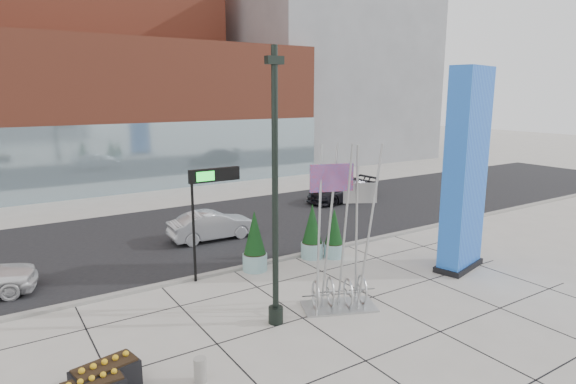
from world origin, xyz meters
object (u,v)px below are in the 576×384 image
public_art_sculpture (340,266)px  concrete_bollard (200,370)px  blue_pylon (465,175)px  lamp_post (275,217)px  car_silver_mid (212,226)px  overhead_street_sign (210,185)px

public_art_sculpture → concrete_bollard: size_ratio=8.80×
blue_pylon → lamp_post: (-8.88, -0.04, -0.47)m
lamp_post → car_silver_mid: (1.98, 9.21, -2.75)m
overhead_street_sign → concrete_bollard: bearing=-116.1°
concrete_bollard → overhead_street_sign: overhead_street_sign is taller
concrete_bollard → overhead_street_sign: 7.78m
blue_pylon → car_silver_mid: size_ratio=1.90×
lamp_post → overhead_street_sign: lamp_post is taller
overhead_street_sign → car_silver_mid: size_ratio=1.01×
blue_pylon → public_art_sculpture: 6.95m
blue_pylon → car_silver_mid: bearing=112.6°
lamp_post → car_silver_mid: 9.81m
public_art_sculpture → concrete_bollard: bearing=-142.8°
overhead_street_sign → blue_pylon: bearing=-26.3°
lamp_post → concrete_bollard: size_ratio=13.31×
lamp_post → overhead_street_sign: size_ratio=1.95×
car_silver_mid → blue_pylon: bearing=-140.8°
lamp_post → public_art_sculpture: lamp_post is taller
blue_pylon → car_silver_mid: (-6.90, 9.18, -3.22)m
blue_pylon → car_silver_mid: 11.93m
lamp_post → public_art_sculpture: (2.39, -0.22, -1.99)m
public_art_sculpture → blue_pylon: bearing=25.0°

